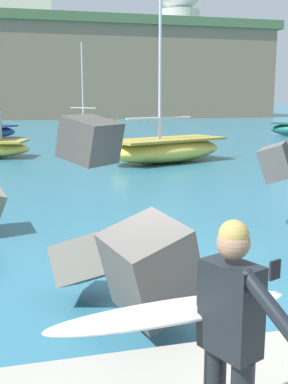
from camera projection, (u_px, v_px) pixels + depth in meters
ground_plane at (184, 292)px, 6.88m from camera, size 400.00×400.00×0.00m
breakwater_jetty at (164, 184)px, 8.94m from camera, size 31.12×6.93×2.79m
surfer_with_board at (214, 327)px, 3.11m from camera, size 2.07×1.46×1.78m
boat_mid_centre at (167, 149)px, 20.80m from camera, size 6.14×4.19×6.74m
boat_far_left at (87, 124)px, 41.26m from camera, size 4.67×6.36×7.42m
mooring_buoy_inner at (65, 129)px, 40.13m from camera, size 0.44×0.44×0.44m
station_building_west at (23, 9)px, 71.07m from camera, size 8.36×6.70×4.34m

